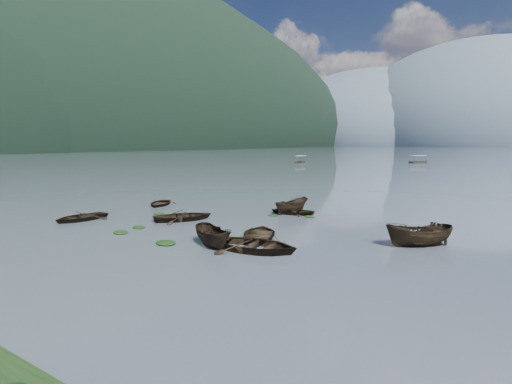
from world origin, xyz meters
The scene contains 23 objects.
ground_plane centered at (0.00, 0.00, 0.00)m, with size 2400.00×2400.00×0.00m, color #4A515C.
left_ridge_far centered at (-480.00, 250.00, 0.00)m, with size 560.00×1400.00×380.00m, color black.
haze_mtn_a centered at (-260.00, 900.00, 0.00)m, with size 520.00×520.00×280.00m, color #475666.
haze_mtn_b centered at (-60.00, 900.00, 0.00)m, with size 520.00×520.00×340.00m, color #475666.
rowboat_0 centered at (-10.46, 2.31, 0.00)m, with size 3.02×4.23×0.88m, color black.
rowboat_1 centered at (-3.63, 6.92, 0.00)m, with size 3.35×4.69×0.97m, color black.
rowboat_2 centered at (3.68, 1.88, 0.00)m, with size 1.47×3.91×1.51m, color black.
rowboat_3 centered at (4.83, 5.24, 0.00)m, with size 3.15×4.40×0.91m, color black.
rowboat_4 centered at (6.31, 2.47, 0.00)m, with size 3.62×5.07×1.05m, color black.
rowboat_5 centered at (13.92, 8.69, 0.00)m, with size 1.60×4.27×1.65m, color black.
rowboat_6 centered at (-11.00, 11.24, 0.00)m, with size 2.72×3.81×0.79m, color black.
rowboat_7 centered at (2.23, 14.31, 0.00)m, with size 2.77×3.88×0.80m, color black.
rowboat_8 centered at (2.04, 14.64, 0.00)m, with size 1.46×3.88×1.50m, color black.
weed_clump_0 centered at (-3.86, 1.04, 0.00)m, with size 1.12×0.91×0.24m, color black.
weed_clump_1 centered at (-4.18, 2.88, 0.00)m, with size 1.02×0.81×0.22m, color black.
weed_clump_2 centered at (0.91, 0.68, 0.00)m, with size 1.35×1.08×0.29m, color black.
weed_clump_3 centered at (4.79, 4.79, 0.00)m, with size 0.80×0.68×0.18m, color black.
weed_clump_4 centered at (3.63, 6.24, 0.00)m, with size 1.33×1.06×0.28m, color black.
weed_clump_5 centered at (-7.24, 7.64, 0.00)m, with size 1.10×0.89×0.23m, color black.
weed_clump_6 centered at (1.42, 12.48, 0.00)m, with size 0.95×0.79×0.20m, color black.
weed_clump_7 centered at (4.28, 13.66, 0.00)m, with size 0.95×0.76×0.21m, color black.
pontoon_left centered at (-39.38, 96.44, 0.00)m, with size 2.24×5.37×2.06m, color black, non-canonical shape.
pontoon_centre centered at (-8.75, 117.50, 0.00)m, with size 2.32×5.57×2.14m, color black, non-canonical shape.
Camera 1 is at (18.73, -16.08, 6.17)m, focal length 28.00 mm.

